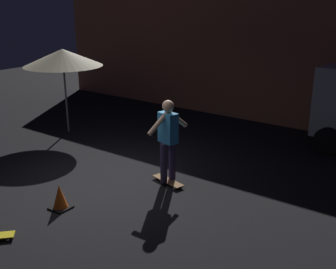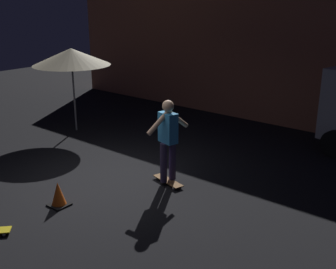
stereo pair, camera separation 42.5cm
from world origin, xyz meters
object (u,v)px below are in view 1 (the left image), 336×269
object	(u,v)px
patio_umbrella	(63,58)
skater	(168,135)
skateboard_ridden	(168,181)
traffic_cone	(60,198)

from	to	relation	value
patio_umbrella	skater	distance (m)	4.55
skateboard_ridden	traffic_cone	xyz separation A→B (m)	(-0.94, -1.98, 0.16)
patio_umbrella	skateboard_ridden	xyz separation A→B (m)	(4.28, -1.13, -2.02)
patio_umbrella	traffic_cone	bearing A→B (deg)	-42.93
skateboard_ridden	traffic_cone	size ratio (longest dim) A/B	1.75
patio_umbrella	traffic_cone	distance (m)	4.93
patio_umbrella	skater	xyz separation A→B (m)	(4.28, -1.13, -1.04)
patio_umbrella	skateboard_ridden	world-z (taller)	patio_umbrella
skater	traffic_cone	bearing A→B (deg)	-115.48
patio_umbrella	traffic_cone	size ratio (longest dim) A/B	5.00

